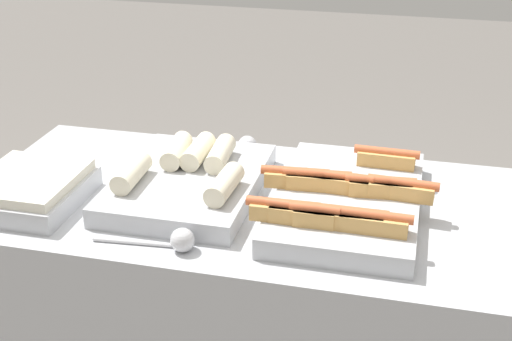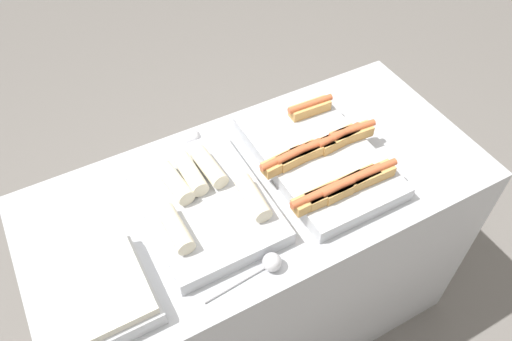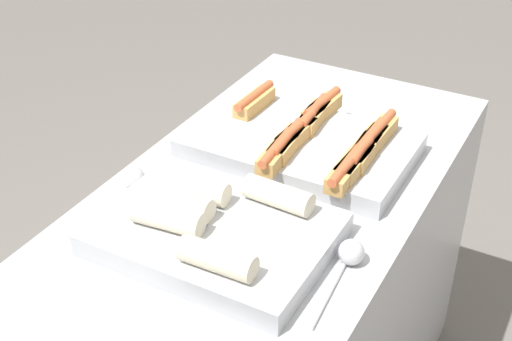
% 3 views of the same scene
% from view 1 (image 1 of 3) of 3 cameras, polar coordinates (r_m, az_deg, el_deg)
% --- Properties ---
extents(tray_hotdogs, '(0.42, 0.54, 0.10)m').
position_cam_1_polar(tray_hotdogs, '(1.68, 7.22, -2.29)').
color(tray_hotdogs, '#B7BABF').
rests_on(tray_hotdogs, counter).
extents(tray_wraps, '(0.34, 0.46, 0.10)m').
position_cam_1_polar(tray_wraps, '(1.78, -5.39, -0.69)').
color(tray_wraps, '#B7BABF').
rests_on(tray_wraps, counter).
extents(tray_side_front, '(0.25, 0.28, 0.07)m').
position_cam_1_polar(tray_side_front, '(1.81, -17.67, -1.46)').
color(tray_side_front, '#B7BABF').
rests_on(tray_side_front, counter).
extents(serving_spoon_near, '(0.23, 0.05, 0.05)m').
position_cam_1_polar(serving_spoon_near, '(1.54, -6.34, -5.57)').
color(serving_spoon_near, silver).
rests_on(serving_spoon_near, counter).
extents(serving_spoon_far, '(0.24, 0.05, 0.05)m').
position_cam_1_polar(serving_spoon_far, '(2.00, -1.09, 2.01)').
color(serving_spoon_far, silver).
rests_on(serving_spoon_far, counter).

